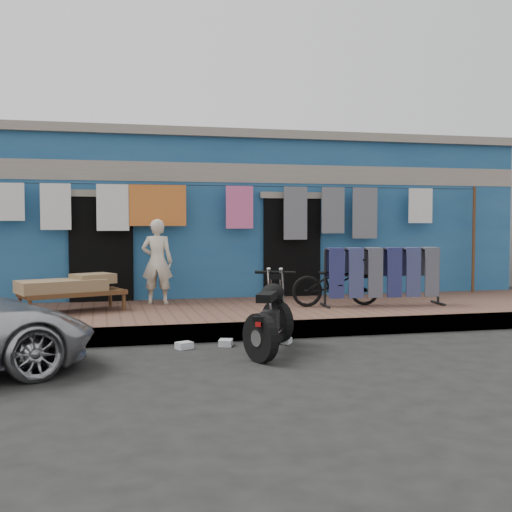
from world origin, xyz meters
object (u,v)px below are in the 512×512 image
at_px(motorcycle, 269,313).
at_px(charpoy, 73,294).
at_px(seated_person, 157,262).
at_px(bicycle, 336,277).
at_px(jeans_rack, 383,276).

xyz_separation_m(motorcycle, charpoy, (-2.50, 2.54, 0.03)).
height_order(seated_person, charpoy, seated_person).
height_order(bicycle, charpoy, bicycle).
relative_size(charpoy, jeans_rack, 0.85).
bearing_deg(seated_person, jeans_rack, 176.25).
bearing_deg(motorcycle, bicycle, 76.79).
height_order(bicycle, motorcycle, bicycle).
bearing_deg(jeans_rack, charpoy, 175.10).
distance_m(motorcycle, jeans_rack, 3.30).
bearing_deg(motorcycle, jeans_rack, 64.72).
distance_m(motorcycle, charpoy, 3.56).
xyz_separation_m(bicycle, motorcycle, (-1.74, -2.23, -0.24)).
distance_m(seated_person, bicycle, 3.04).
bearing_deg(charpoy, jeans_rack, -4.90).
bearing_deg(seated_person, motorcycle, 122.29).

